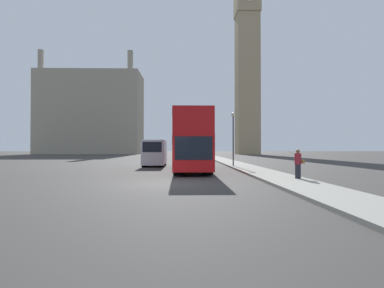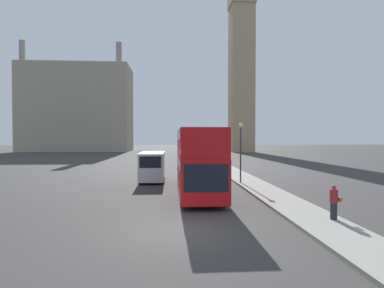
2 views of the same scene
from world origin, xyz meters
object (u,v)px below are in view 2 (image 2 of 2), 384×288
object	(u,v)px
street_lamp	(241,143)
red_double_decker_bus	(197,158)
parked_sedan	(154,157)
clock_tower	(242,33)
pedestrian	(334,202)
white_van	(152,166)

from	to	relation	value
street_lamp	red_double_decker_bus	bearing A→B (deg)	-135.36
red_double_decker_bus	parked_sedan	bearing A→B (deg)	99.25
parked_sedan	red_double_decker_bus	bearing A→B (deg)	-80.75
clock_tower	red_double_decker_bus	size ratio (longest dim) A/B	5.87
clock_tower	pedestrian	xyz separation A→B (m)	(-11.51, -67.82, -31.41)
pedestrian	red_double_decker_bus	bearing A→B (deg)	126.58
red_double_decker_bus	clock_tower	bearing A→B (deg)	74.24
white_van	street_lamp	size ratio (longest dim) A/B	1.05
white_van	parked_sedan	size ratio (longest dim) A/B	1.14
clock_tower	street_lamp	bearing A→B (deg)	-103.11
red_double_decker_bus	white_van	xyz separation A→B (m)	(-3.49, 6.09, -1.09)
red_double_decker_bus	pedestrian	xyz separation A→B (m)	(5.53, -7.45, -1.51)
clock_tower	pedestrian	size ratio (longest dim) A/B	40.53
red_double_decker_bus	white_van	size ratio (longest dim) A/B	2.10
parked_sedan	clock_tower	bearing A→B (deg)	55.09
white_van	parked_sedan	bearing A→B (deg)	93.12
street_lamp	parked_sedan	world-z (taller)	street_lamp
clock_tower	red_double_decker_bus	world-z (taller)	clock_tower
street_lamp	parked_sedan	distance (m)	26.88
clock_tower	white_van	size ratio (longest dim) A/B	12.30
red_double_decker_bus	parked_sedan	distance (m)	29.58
clock_tower	parked_sedan	distance (m)	49.51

